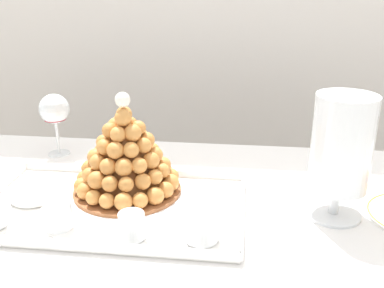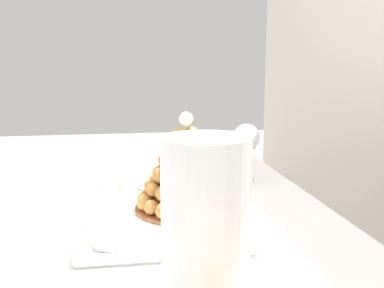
% 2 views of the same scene
% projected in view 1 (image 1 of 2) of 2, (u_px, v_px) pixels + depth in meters
% --- Properties ---
extents(buffet_table, '(1.65, 0.84, 0.73)m').
position_uv_depth(buffet_table, '(196.00, 254.00, 0.98)').
color(buffet_table, brown).
rests_on(buffet_table, ground_plane).
extents(serving_tray, '(0.57, 0.34, 0.02)m').
position_uv_depth(serving_tray, '(112.00, 206.00, 0.95)').
color(serving_tray, white).
rests_on(serving_tray, buffet_table).
extents(croquembouche, '(0.25, 0.25, 0.23)m').
position_uv_depth(croquembouche, '(126.00, 156.00, 0.98)').
color(croquembouche, brown).
rests_on(croquembouche, serving_tray).
extents(dessert_cup_mid_left, '(0.05, 0.05, 0.05)m').
position_uv_depth(dessert_cup_mid_left, '(59.00, 216.00, 0.86)').
color(dessert_cup_mid_left, silver).
rests_on(dessert_cup_mid_left, serving_tray).
extents(dessert_cup_centre, '(0.05, 0.05, 0.05)m').
position_uv_depth(dessert_cup_centre, '(132.00, 227.00, 0.83)').
color(dessert_cup_centre, silver).
rests_on(dessert_cup_centre, serving_tray).
extents(dessert_cup_mid_right, '(0.06, 0.06, 0.05)m').
position_uv_depth(dessert_cup_mid_right, '(201.00, 228.00, 0.82)').
color(dessert_cup_mid_right, silver).
rests_on(dessert_cup_mid_right, serving_tray).
extents(creme_brulee_ramekin, '(0.10, 0.10, 0.02)m').
position_uv_depth(creme_brulee_ramekin, '(34.00, 193.00, 0.98)').
color(creme_brulee_ramekin, white).
rests_on(creme_brulee_ramekin, serving_tray).
extents(macaron_goblet, '(0.12, 0.12, 0.26)m').
position_uv_depth(macaron_goblet, '(342.00, 146.00, 0.87)').
color(macaron_goblet, white).
rests_on(macaron_goblet, buffet_table).
extents(wine_glass, '(0.08, 0.08, 0.17)m').
position_uv_depth(wine_glass, '(54.00, 111.00, 1.20)').
color(wine_glass, silver).
rests_on(wine_glass, buffet_table).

